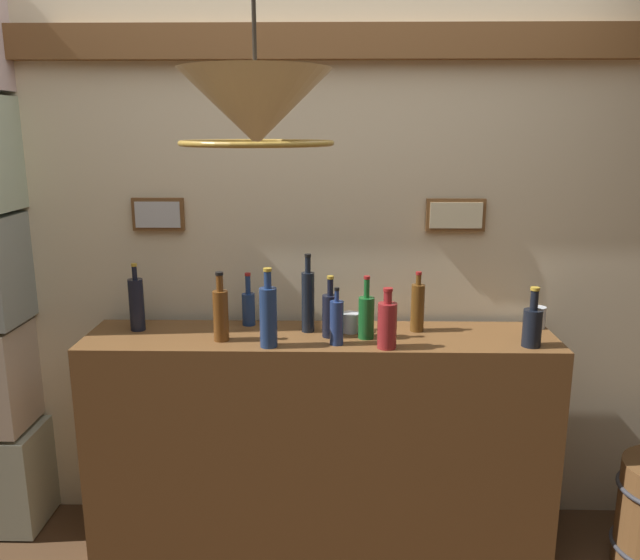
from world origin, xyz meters
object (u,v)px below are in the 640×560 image
(liquor_bottle_mezcal, at_px, (221,313))
(pendant_lamp, at_px, (256,110))
(glass_tumbler_highball, at_px, (350,323))
(liquor_bottle_tequila, at_px, (330,314))
(liquor_bottle_rum, at_px, (249,307))
(liquor_bottle_brandy, at_px, (337,322))
(liquor_bottle_amaro, at_px, (268,315))
(liquor_bottle_gin, at_px, (532,325))
(liquor_bottle_vodka, at_px, (387,324))
(liquor_bottle_rye, at_px, (366,316))
(liquor_bottle_scotch, at_px, (308,300))
(liquor_bottle_bourbon, at_px, (418,307))
(liquor_bottle_port, at_px, (137,304))

(liquor_bottle_mezcal, height_order, pendant_lamp, pendant_lamp)
(glass_tumbler_highball, bearing_deg, liquor_bottle_tequila, -144.30)
(pendant_lamp, bearing_deg, liquor_bottle_mezcal, 110.02)
(liquor_bottle_rum, xyz_separation_m, liquor_bottle_brandy, (0.39, -0.25, 0.01))
(liquor_bottle_amaro, height_order, liquor_bottle_rum, liquor_bottle_amaro)
(liquor_bottle_gin, bearing_deg, liquor_bottle_vodka, -176.98)
(pendant_lamp, bearing_deg, liquor_bottle_rye, 62.81)
(liquor_bottle_gin, bearing_deg, pendant_lamp, -149.14)
(liquor_bottle_brandy, xyz_separation_m, liquor_bottle_tequila, (-0.03, 0.10, 0.00))
(liquor_bottle_scotch, bearing_deg, liquor_bottle_bourbon, 1.80)
(liquor_bottle_mezcal, relative_size, liquor_bottle_rum, 1.22)
(liquor_bottle_amaro, relative_size, liquor_bottle_scotch, 0.95)
(liquor_bottle_scotch, distance_m, liquor_bottle_vodka, 0.38)
(liquor_bottle_rye, bearing_deg, liquor_bottle_rum, 161.17)
(liquor_bottle_rum, bearing_deg, liquor_bottle_gin, -12.78)
(liquor_bottle_gin, height_order, pendant_lamp, pendant_lamp)
(liquor_bottle_rye, xyz_separation_m, liquor_bottle_gin, (0.65, -0.09, -0.01))
(liquor_bottle_scotch, relative_size, liquor_bottle_tequila, 1.30)
(liquor_bottle_rye, height_order, pendant_lamp, pendant_lamp)
(liquor_bottle_amaro, distance_m, glass_tumbler_highball, 0.39)
(liquor_bottle_bourbon, height_order, liquor_bottle_scotch, liquor_bottle_scotch)
(liquor_bottle_mezcal, xyz_separation_m, liquor_bottle_vodka, (0.67, -0.08, -0.02))
(liquor_bottle_rye, relative_size, pendant_lamp, 0.46)
(liquor_bottle_gin, xyz_separation_m, liquor_bottle_tequila, (-0.80, 0.11, 0.01))
(liquor_bottle_port, height_order, liquor_bottle_gin, liquor_bottle_port)
(liquor_bottle_vodka, bearing_deg, liquor_bottle_amaro, 179.10)
(liquor_bottle_amaro, distance_m, liquor_bottle_bourbon, 0.65)
(liquor_bottle_amaro, height_order, liquor_bottle_port, liquor_bottle_amaro)
(liquor_bottle_port, relative_size, liquor_bottle_rum, 1.24)
(liquor_bottle_vodka, bearing_deg, liquor_bottle_tequila, 148.36)
(liquor_bottle_port, distance_m, liquor_bottle_rum, 0.48)
(liquor_bottle_rye, xyz_separation_m, pendant_lamp, (-0.36, -0.69, 0.80))
(liquor_bottle_rum, xyz_separation_m, glass_tumbler_highball, (0.45, -0.09, -0.04))
(liquor_bottle_mezcal, bearing_deg, liquor_bottle_brandy, -4.69)
(pendant_lamp, bearing_deg, liquor_bottle_gin, 30.86)
(liquor_bottle_rye, relative_size, liquor_bottle_amaro, 0.82)
(liquor_bottle_bourbon, relative_size, liquor_bottle_rum, 1.10)
(liquor_bottle_amaro, xyz_separation_m, pendant_lamp, (0.04, -0.58, 0.77))
(liquor_bottle_gin, bearing_deg, liquor_bottle_scotch, 168.90)
(liquor_bottle_tequila, bearing_deg, pendant_lamp, -106.27)
(liquor_bottle_bourbon, xyz_separation_m, liquor_bottle_scotch, (-0.47, -0.01, 0.03))
(liquor_bottle_scotch, xyz_separation_m, liquor_bottle_tequila, (0.09, -0.07, -0.04))
(liquor_bottle_port, height_order, liquor_bottle_brandy, liquor_bottle_port)
(liquor_bottle_bourbon, bearing_deg, glass_tumbler_highball, -175.83)
(liquor_bottle_gin, xyz_separation_m, pendant_lamp, (-1.01, -0.60, 0.81))
(liquor_bottle_tequila, bearing_deg, liquor_bottle_vodka, -31.64)
(liquor_bottle_rye, height_order, liquor_bottle_mezcal, liquor_bottle_mezcal)
(liquor_bottle_amaro, xyz_separation_m, liquor_bottle_port, (-0.58, 0.20, -0.01))
(liquor_bottle_rye, xyz_separation_m, liquor_bottle_tequila, (-0.15, 0.02, 0.00))
(liquor_bottle_rye, distance_m, liquor_bottle_brandy, 0.15)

